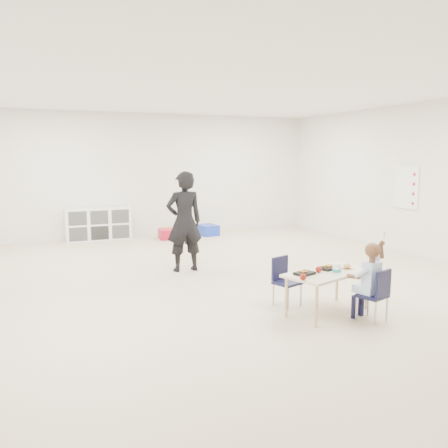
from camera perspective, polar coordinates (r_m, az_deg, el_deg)
name	(u,v)px	position (r m, az deg, el deg)	size (l,w,h in m)	color
room	(224,186)	(6.84, 0.02, 4.55)	(9.00, 9.02, 2.80)	beige
table	(328,292)	(5.74, 12.36, -7.97)	(1.21, 0.86, 0.50)	beige
chair_near	(372,295)	(5.59, 17.41, -8.12)	(0.29, 0.27, 0.60)	black
chair_far	(287,282)	(5.91, 7.63, -6.92)	(0.29, 0.27, 0.60)	black
child	(373,280)	(5.54, 17.49, -6.40)	(0.40, 0.40, 0.95)	#BCDAFF
lunch_tray_near	(328,268)	(5.78, 12.42, -5.19)	(0.22, 0.16, 0.03)	black
lunch_tray_far	(305,273)	(5.48, 9.66, -5.86)	(0.22, 0.16, 0.03)	black
milk_carton	(337,268)	(5.63, 13.42, -5.23)	(0.07, 0.07, 0.10)	white
bread_roll	(347,266)	(5.85, 14.60, -4.92)	(0.09, 0.09, 0.07)	tan
apple_near	(318,269)	(5.59, 11.30, -5.38)	(0.07, 0.07, 0.07)	maroon
apple_far	(303,277)	(5.23, 9.47, -6.29)	(0.07, 0.07, 0.07)	maroon
cubby_shelf	(98,224)	(10.77, -14.89, -0.01)	(1.40, 0.40, 0.70)	white
rules_poster	(406,187)	(9.58, 21.07, 4.15)	(0.02, 0.60, 0.80)	white
adult	(184,222)	(7.56, -4.81, 0.29)	(0.58, 0.38, 1.60)	black
bin_red	(167,234)	(10.63, -6.83, -1.20)	(0.35, 0.46, 0.22)	#AD1129
bin_yellow	(171,233)	(10.84, -6.38, -1.03)	(0.34, 0.43, 0.21)	yellow
bin_blue	(207,230)	(11.06, -2.01, -0.73)	(0.39, 0.50, 0.24)	#1733B1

